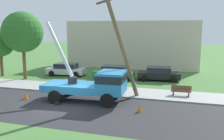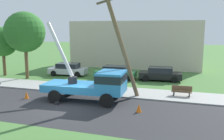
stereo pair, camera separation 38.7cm
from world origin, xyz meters
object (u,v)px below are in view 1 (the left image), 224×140
(park_bench, at_px, (181,91))
(roadside_tree_far, at_px, (0,42))
(traffic_cone_behind, at_px, (26,96))
(parked_sedan_black, at_px, (159,74))
(parked_sedan_green, at_px, (114,72))
(leaning_utility_pole, at_px, (120,42))
(roadside_tree_near, at_px, (23,32))
(utility_truck, at_px, (95,83))
(traffic_cone_ahead, at_px, (140,108))
(parked_sedan_silver, at_px, (66,69))

(park_bench, distance_m, roadside_tree_far, 20.61)
(traffic_cone_behind, height_order, parked_sedan_black, parked_sedan_black)
(parked_sedan_green, bearing_deg, roadside_tree_far, -170.97)
(leaning_utility_pole, bearing_deg, parked_sedan_green, 109.95)
(parked_sedan_green, distance_m, roadside_tree_near, 10.60)
(parked_sedan_green, bearing_deg, traffic_cone_behind, -115.06)
(utility_truck, height_order, traffic_cone_ahead, utility_truck)
(traffic_cone_behind, height_order, parked_sedan_silver, parked_sedan_silver)
(parked_sedan_silver, height_order, roadside_tree_near, roadside_tree_near)
(utility_truck, bearing_deg, parked_sedan_black, 67.49)
(parked_sedan_green, xyz_separation_m, parked_sedan_black, (4.76, 0.60, 0.00))
(utility_truck, xyz_separation_m, leaning_utility_pole, (1.50, 1.72, 3.04))
(traffic_cone_ahead, xyz_separation_m, roadside_tree_far, (-17.52, 7.91, 3.62))
(traffic_cone_behind, xyz_separation_m, roadside_tree_far, (-8.44, 7.45, 3.62))
(utility_truck, distance_m, parked_sedan_green, 8.63)
(park_bench, xyz_separation_m, roadside_tree_far, (-20.06, 3.26, 3.44))
(parked_sedan_black, bearing_deg, leaning_utility_pole, -107.09)
(utility_truck, relative_size, parked_sedan_silver, 1.52)
(parked_sedan_silver, distance_m, parked_sedan_green, 5.89)
(parked_sedan_green, height_order, park_bench, parked_sedan_green)
(leaning_utility_pole, xyz_separation_m, parked_sedan_silver, (-8.36, 7.14, -3.73))
(leaning_utility_pole, bearing_deg, park_bench, 17.92)
(traffic_cone_ahead, height_order, park_bench, park_bench)
(roadside_tree_near, relative_size, roadside_tree_far, 1.29)
(parked_sedan_green, relative_size, park_bench, 2.80)
(parked_sedan_silver, bearing_deg, roadside_tree_near, -137.79)
(parked_sedan_green, bearing_deg, leaning_utility_pole, -70.05)
(traffic_cone_ahead, relative_size, park_bench, 0.35)
(parked_sedan_silver, bearing_deg, parked_sedan_green, -3.02)
(utility_truck, bearing_deg, traffic_cone_behind, -170.04)
(roadside_tree_far, bearing_deg, leaning_utility_pole, -17.29)
(traffic_cone_ahead, bearing_deg, park_bench, 61.40)
(traffic_cone_ahead, distance_m, roadside_tree_near, 16.37)
(traffic_cone_ahead, distance_m, park_bench, 5.30)
(utility_truck, distance_m, traffic_cone_behind, 5.61)
(park_bench, bearing_deg, utility_truck, -152.47)
(utility_truck, bearing_deg, parked_sedan_silver, 127.74)
(traffic_cone_ahead, relative_size, traffic_cone_behind, 1.00)
(utility_truck, xyz_separation_m, parked_sedan_green, (-0.97, 8.54, -0.70))
(parked_sedan_silver, relative_size, parked_sedan_green, 1.02)
(traffic_cone_ahead, bearing_deg, roadside_tree_near, 152.70)
(parked_sedan_green, bearing_deg, parked_sedan_silver, 176.98)
(traffic_cone_ahead, height_order, parked_sedan_black, parked_sedan_black)
(traffic_cone_behind, height_order, park_bench, park_bench)
(parked_sedan_black, bearing_deg, traffic_cone_behind, -132.36)
(utility_truck, height_order, leaning_utility_pole, leaning_utility_pole)
(utility_truck, distance_m, parked_sedan_black, 9.92)
(leaning_utility_pole, bearing_deg, utility_truck, -131.26)
(traffic_cone_ahead, bearing_deg, utility_truck, 158.93)
(utility_truck, relative_size, roadside_tree_far, 1.23)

